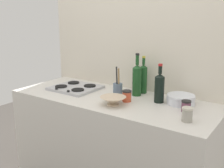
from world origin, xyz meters
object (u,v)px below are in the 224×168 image
(condiment_jar_rear, at_px, (127,96))
(condiment_jar_front, at_px, (187,114))
(condiment_jar_spare, at_px, (186,106))
(stovetop_hob, at_px, (76,88))
(wine_bottle_mid_left, at_px, (137,79))
(utensil_crock, at_px, (118,88))
(mixing_bowl, at_px, (113,100))
(wine_bottle_leftmost, at_px, (143,78))
(wine_bottle_mid_right, at_px, (159,87))
(plate_stack, at_px, (181,99))

(condiment_jar_rear, bearing_deg, condiment_jar_front, -13.86)
(condiment_jar_spare, bearing_deg, stovetop_hob, 179.76)
(wine_bottle_mid_left, distance_m, condiment_jar_spare, 0.54)
(utensil_crock, height_order, condiment_jar_rear, utensil_crock)
(wine_bottle_mid_left, xyz_separation_m, condiment_jar_rear, (0.02, -0.20, -0.10))
(mixing_bowl, bearing_deg, condiment_jar_rear, 74.10)
(wine_bottle_leftmost, height_order, wine_bottle_mid_left, wine_bottle_mid_left)
(wine_bottle_mid_right, relative_size, condiment_jar_spare, 3.71)
(wine_bottle_mid_left, distance_m, wine_bottle_mid_right, 0.25)
(condiment_jar_rear, bearing_deg, wine_bottle_mid_right, 30.04)
(wine_bottle_mid_left, height_order, wine_bottle_mid_right, wine_bottle_mid_left)
(stovetop_hob, height_order, condiment_jar_spare, condiment_jar_spare)
(plate_stack, bearing_deg, wine_bottle_leftmost, 164.91)
(condiment_jar_front, bearing_deg, wine_bottle_leftmost, 142.59)
(wine_bottle_leftmost, bearing_deg, plate_stack, -15.09)
(wine_bottle_leftmost, xyz_separation_m, condiment_jar_rear, (0.01, -0.30, -0.09))
(plate_stack, xyz_separation_m, wine_bottle_mid_right, (-0.16, -0.06, 0.09))
(condiment_jar_front, bearing_deg, wine_bottle_mid_left, 149.95)
(utensil_crock, bearing_deg, wine_bottle_leftmost, 51.77)
(wine_bottle_mid_right, bearing_deg, wine_bottle_leftmost, 144.98)
(plate_stack, distance_m, wine_bottle_mid_right, 0.19)
(stovetop_hob, bearing_deg, condiment_jar_front, -8.91)
(wine_bottle_leftmost, distance_m, condiment_jar_front, 0.72)
(utensil_crock, height_order, condiment_jar_front, utensil_crock)
(utensil_crock, relative_size, condiment_jar_rear, 2.74)
(condiment_jar_front, distance_m, condiment_jar_rear, 0.57)
(wine_bottle_leftmost, height_order, wine_bottle_mid_right, wine_bottle_leftmost)
(wine_bottle_leftmost, height_order, mixing_bowl, wine_bottle_leftmost)
(wine_bottle_mid_left, height_order, mixing_bowl, wine_bottle_mid_left)
(stovetop_hob, bearing_deg, mixing_bowl, -18.27)
(condiment_jar_front, bearing_deg, mixing_bowl, -179.62)
(wine_bottle_leftmost, bearing_deg, condiment_jar_front, -37.41)
(wine_bottle_mid_left, distance_m, condiment_jar_rear, 0.22)
(wine_bottle_leftmost, xyz_separation_m, wine_bottle_mid_left, (-0.01, -0.10, 0.01))
(stovetop_hob, bearing_deg, condiment_jar_spare, -0.24)
(condiment_jar_rear, bearing_deg, stovetop_hob, 175.78)
(wine_bottle_mid_right, relative_size, utensil_crock, 1.25)
(mixing_bowl, bearing_deg, stovetop_hob, 161.73)
(wine_bottle_leftmost, bearing_deg, mixing_bowl, -93.84)
(wine_bottle_leftmost, relative_size, wine_bottle_mid_left, 0.91)
(wine_bottle_leftmost, distance_m, mixing_bowl, 0.45)
(stovetop_hob, distance_m, wine_bottle_mid_right, 0.84)
(plate_stack, height_order, condiment_jar_front, condiment_jar_front)
(utensil_crock, xyz_separation_m, condiment_jar_rear, (0.16, -0.11, -0.01))
(condiment_jar_front, relative_size, condiment_jar_rear, 1.05)
(wine_bottle_mid_left, relative_size, wine_bottle_mid_right, 1.17)
(stovetop_hob, distance_m, wine_bottle_mid_left, 0.61)
(wine_bottle_leftmost, height_order, condiment_jar_rear, wine_bottle_leftmost)
(stovetop_hob, height_order, condiment_jar_rear, condiment_jar_rear)
(mixing_bowl, height_order, condiment_jar_spare, condiment_jar_spare)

